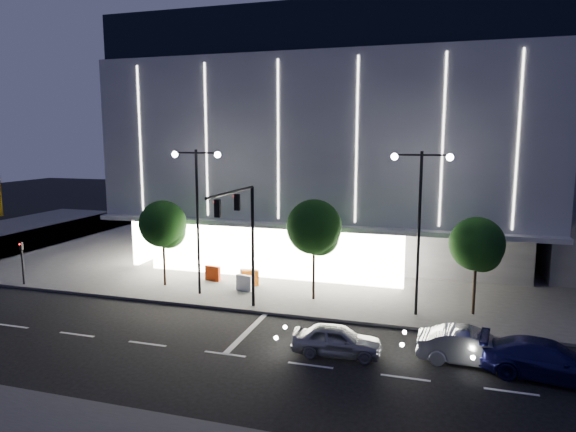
# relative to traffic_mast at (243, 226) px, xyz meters

# --- Properties ---
(ground) EXTENTS (160.00, 160.00, 0.00)m
(ground) POSITION_rel_traffic_mast_xyz_m (-1.00, -3.34, -5.03)
(ground) COLOR black
(ground) RESTS_ON ground
(sidewalk_museum) EXTENTS (70.00, 40.00, 0.15)m
(sidewalk_museum) POSITION_rel_traffic_mast_xyz_m (4.00, 20.66, -4.95)
(sidewalk_museum) COLOR #474747
(sidewalk_museum) RESTS_ON ground
(museum) EXTENTS (30.00, 25.80, 18.00)m
(museum) POSITION_rel_traffic_mast_xyz_m (1.98, 18.97, 4.25)
(museum) COLOR #4C4C51
(museum) RESTS_ON ground
(traffic_mast) EXTENTS (0.33, 5.89, 7.07)m
(traffic_mast) POSITION_rel_traffic_mast_xyz_m (0.00, 0.00, 0.00)
(traffic_mast) COLOR black
(traffic_mast) RESTS_ON ground
(street_lamp_west) EXTENTS (3.16, 0.36, 9.00)m
(street_lamp_west) POSITION_rel_traffic_mast_xyz_m (-4.00, 2.66, 0.93)
(street_lamp_west) COLOR black
(street_lamp_west) RESTS_ON ground
(street_lamp_east) EXTENTS (3.16, 0.36, 9.00)m
(street_lamp_east) POSITION_rel_traffic_mast_xyz_m (9.00, 2.66, 0.93)
(street_lamp_east) COLOR black
(street_lamp_east) RESTS_ON ground
(ped_signal_far) EXTENTS (0.22, 0.24, 3.00)m
(ped_signal_far) POSITION_rel_traffic_mast_xyz_m (-16.00, 1.16, -3.14)
(ped_signal_far) COLOR black
(ped_signal_far) RESTS_ON ground
(tree_left) EXTENTS (3.02, 3.02, 5.72)m
(tree_left) POSITION_rel_traffic_mast_xyz_m (-6.97, 3.68, -0.99)
(tree_left) COLOR black
(tree_left) RESTS_ON ground
(tree_mid) EXTENTS (3.25, 3.25, 6.15)m
(tree_mid) POSITION_rel_traffic_mast_xyz_m (3.03, 3.68, -0.69)
(tree_mid) COLOR black
(tree_mid) RESTS_ON ground
(tree_right) EXTENTS (2.91, 2.91, 5.51)m
(tree_right) POSITION_rel_traffic_mast_xyz_m (12.03, 3.68, -1.14)
(tree_right) COLOR black
(tree_right) RESTS_ON ground
(car_lead) EXTENTS (4.15, 1.87, 1.39)m
(car_lead) POSITION_rel_traffic_mast_xyz_m (5.86, -3.42, -4.33)
(car_lead) COLOR #A1A3A8
(car_lead) RESTS_ON ground
(car_second) EXTENTS (4.59, 1.70, 1.50)m
(car_second) POSITION_rel_traffic_mast_xyz_m (11.60, -2.65, -4.28)
(car_second) COLOR #BABCC3
(car_second) RESTS_ON ground
(car_third) EXTENTS (5.49, 2.79, 1.53)m
(car_third) POSITION_rel_traffic_mast_xyz_m (14.52, -3.18, -4.26)
(car_third) COLOR #151652
(car_third) RESTS_ON ground
(barrier_a) EXTENTS (1.13, 0.42, 1.00)m
(barrier_a) POSITION_rel_traffic_mast_xyz_m (-4.46, 5.54, -4.38)
(barrier_a) COLOR red
(barrier_a) RESTS_ON sidewalk_museum
(barrier_b) EXTENTS (1.12, 0.38, 1.00)m
(barrier_b) POSITION_rel_traffic_mast_xyz_m (-1.85, 5.48, -4.38)
(barrier_b) COLOR white
(barrier_b) RESTS_ON sidewalk_museum
(barrier_c) EXTENTS (1.12, 0.58, 1.00)m
(barrier_c) POSITION_rel_traffic_mast_xyz_m (-1.60, 5.18, -4.38)
(barrier_c) COLOR orange
(barrier_c) RESTS_ON sidewalk_museum
(barrier_d) EXTENTS (1.13, 0.48, 1.00)m
(barrier_d) POSITION_rel_traffic_mast_xyz_m (-1.58, 4.03, -4.38)
(barrier_d) COLOR white
(barrier_d) RESTS_ON sidewalk_museum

